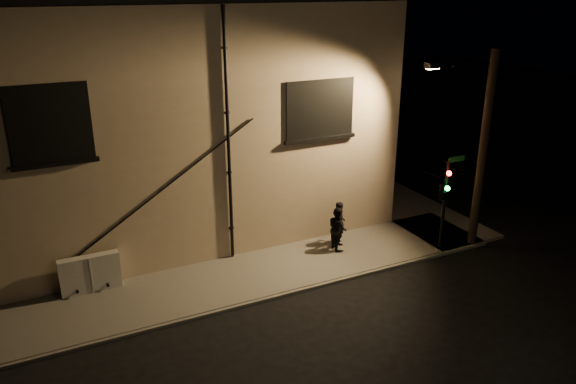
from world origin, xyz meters
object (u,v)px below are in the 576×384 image
traffic_signal (443,190)px  pedestrian_b (338,228)px  streetlamp_pole (480,146)px  pedestrian_a (340,223)px

traffic_signal → pedestrian_b: bearing=151.9°
traffic_signal → streetlamp_pole: size_ratio=0.48×
pedestrian_b → traffic_signal: bearing=-112.5°
traffic_signal → streetlamp_pole: bearing=0.3°
pedestrian_a → streetlamp_pole: 5.54m
pedestrian_a → traffic_signal: size_ratio=0.48×
pedestrian_b → traffic_signal: (3.16, -1.68, 1.48)m
streetlamp_pole → pedestrian_b: bearing=160.0°
pedestrian_a → streetlamp_pole: bearing=-99.5°
pedestrian_b → traffic_signal: 3.87m
pedestrian_a → pedestrian_b: (-0.28, -0.32, -0.03)m
traffic_signal → streetlamp_pole: (1.45, 0.01, 1.38)m
pedestrian_b → pedestrian_a: bearing=-35.6°
pedestrian_a → traffic_signal: (2.88, -2.00, 1.45)m
pedestrian_a → pedestrian_b: pedestrian_a is taller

